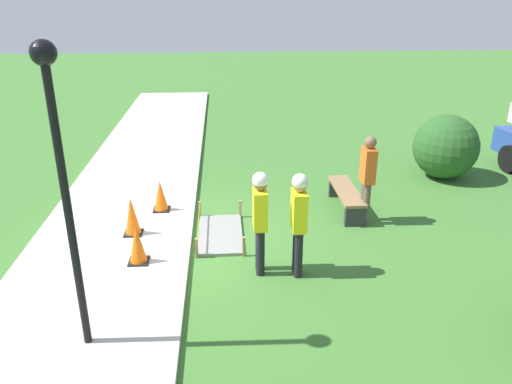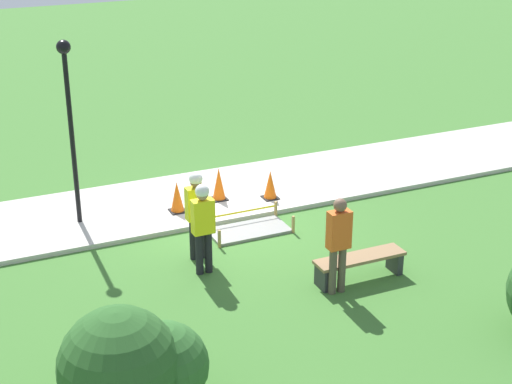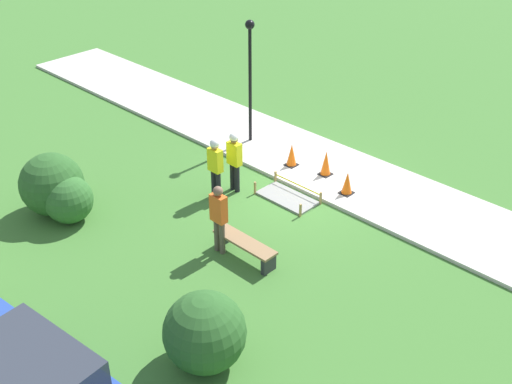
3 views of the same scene
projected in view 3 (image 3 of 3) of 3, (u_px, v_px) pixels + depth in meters
The scene contains 14 objects.
ground_plane at pixel (296, 190), 17.80m from camera, with size 60.00×60.00×0.00m, color #3D702D.
sidewalk at pixel (329, 169), 18.68m from camera, with size 28.00×2.94×0.10m.
wet_concrete_patch at pixel (287, 198), 17.36m from camera, with size 1.68×0.88×0.37m.
traffic_cone_near_patch at pixel (347, 183), 17.28m from camera, with size 0.34×0.34×0.65m.
traffic_cone_far_patch at pixel (326, 163), 18.14m from camera, with size 0.34×0.34×0.74m.
traffic_cone_sidewalk_edge at pixel (292, 155), 18.63m from camera, with size 0.34×0.34×0.68m.
park_bench at pixel (245, 246), 14.96m from camera, with size 1.72×0.44×0.47m.
worker_supervisor at pixel (215, 163), 16.92m from camera, with size 0.40×0.25×1.76m.
worker_assistant at pixel (234, 157), 17.23m from camera, with size 0.40×0.25×1.76m.
bystander_in_orange_shirt at pixel (219, 215), 14.82m from camera, with size 0.40×0.24×1.79m.
lamppost_near at pixel (250, 64), 18.94m from camera, with size 0.28×0.28×3.81m.
shrub_rounded_near at pixel (52, 184), 16.41m from camera, with size 1.65×1.65×1.65m.
shrub_rounded_mid at pixel (69, 199), 16.17m from camera, with size 1.24×1.24×1.24m.
shrub_rounded_far at pixel (205, 332), 11.86m from camera, with size 1.58×1.58×1.58m.
Camera 3 is at (-9.80, 11.77, 9.14)m, focal length 45.00 mm.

